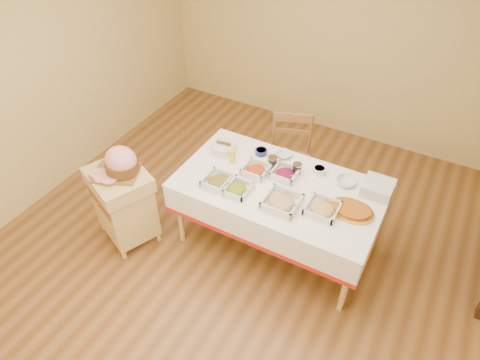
# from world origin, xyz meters

# --- Properties ---
(room_shell) EXTENTS (5.00, 5.00, 5.00)m
(room_shell) POSITION_xyz_m (0.00, 0.00, 1.30)
(room_shell) COLOR brown
(room_shell) RESTS_ON ground
(dining_table) EXTENTS (1.82, 1.02, 0.76)m
(dining_table) POSITION_xyz_m (0.30, 0.30, 0.60)
(dining_table) COLOR #DDBF79
(dining_table) RESTS_ON ground
(butcher_cart) EXTENTS (0.71, 0.66, 0.80)m
(butcher_cart) POSITION_xyz_m (-1.02, -0.32, 0.46)
(butcher_cart) COLOR #DDBF79
(butcher_cart) RESTS_ON ground
(dining_chair) EXTENTS (0.55, 0.54, 0.97)m
(dining_chair) POSITION_xyz_m (0.11, 0.99, 0.50)
(dining_chair) COLOR brown
(dining_chair) RESTS_ON ground
(ham_on_board) EXTENTS (0.41, 0.40, 0.27)m
(ham_on_board) POSITION_xyz_m (-0.98, -0.29, 0.92)
(ham_on_board) COLOR brown
(ham_on_board) RESTS_ON butcher_cart
(serving_dish_a) EXTENTS (0.25, 0.25, 0.11)m
(serving_dish_a) POSITION_xyz_m (-0.17, 0.04, 0.79)
(serving_dish_a) COLOR silver
(serving_dish_a) RESTS_ON dining_table
(serving_dish_b) EXTENTS (0.23, 0.23, 0.09)m
(serving_dish_b) POSITION_xyz_m (0.01, 0.04, 0.79)
(serving_dish_b) COLOR silver
(serving_dish_b) RESTS_ON dining_table
(serving_dish_c) EXTENTS (0.29, 0.29, 0.12)m
(serving_dish_c) POSITION_xyz_m (0.43, 0.07, 0.80)
(serving_dish_c) COLOR silver
(serving_dish_c) RESTS_ON dining_table
(serving_dish_d) EXTENTS (0.26, 0.26, 0.10)m
(serving_dish_d) POSITION_xyz_m (0.75, 0.17, 0.79)
(serving_dish_d) COLOR silver
(serving_dish_d) RESTS_ON dining_table
(serving_dish_e) EXTENTS (0.24, 0.22, 0.11)m
(serving_dish_e) POSITION_xyz_m (0.04, 0.34, 0.79)
(serving_dish_e) COLOR silver
(serving_dish_e) RESTS_ON dining_table
(serving_dish_f) EXTENTS (0.23, 0.22, 0.11)m
(serving_dish_f) POSITION_xyz_m (0.29, 0.43, 0.79)
(serving_dish_f) COLOR silver
(serving_dish_f) RESTS_ON dining_table
(small_bowl_left) EXTENTS (0.13, 0.13, 0.06)m
(small_bowl_left) POSITION_xyz_m (-0.37, 0.56, 0.79)
(small_bowl_left) COLOR silver
(small_bowl_left) RESTS_ON dining_table
(small_bowl_mid) EXTENTS (0.12, 0.12, 0.05)m
(small_bowl_mid) POSITION_xyz_m (-0.04, 0.62, 0.79)
(small_bowl_mid) COLOR navy
(small_bowl_mid) RESTS_ON dining_table
(small_bowl_right) EXTENTS (0.12, 0.12, 0.06)m
(small_bowl_right) POSITION_xyz_m (0.55, 0.62, 0.79)
(small_bowl_right) COLOR silver
(small_bowl_right) RESTS_ON dining_table
(bowl_white_imported) EXTENTS (0.19, 0.19, 0.04)m
(bowl_white_imported) POSITION_xyz_m (0.16, 0.70, 0.78)
(bowl_white_imported) COLOR silver
(bowl_white_imported) RESTS_ON dining_table
(bowl_small_imported) EXTENTS (0.18, 0.18, 0.05)m
(bowl_small_imported) POSITION_xyz_m (0.81, 0.59, 0.79)
(bowl_small_imported) COLOR silver
(bowl_small_imported) RESTS_ON dining_table
(preserve_jar_left) EXTENTS (0.09, 0.09, 0.12)m
(preserve_jar_left) POSITION_xyz_m (0.14, 0.49, 0.81)
(preserve_jar_left) COLOR silver
(preserve_jar_left) RESTS_ON dining_table
(preserve_jar_right) EXTENTS (0.08, 0.08, 0.11)m
(preserve_jar_right) POSITION_xyz_m (0.37, 0.52, 0.81)
(preserve_jar_right) COLOR silver
(preserve_jar_right) RESTS_ON dining_table
(mustard_bottle) EXTENTS (0.06, 0.06, 0.18)m
(mustard_bottle) POSITION_xyz_m (-0.22, 0.37, 0.84)
(mustard_bottle) COLOR yellow
(mustard_bottle) RESTS_ON dining_table
(bread_basket) EXTENTS (0.23, 0.23, 0.10)m
(bread_basket) POSITION_xyz_m (-0.38, 0.48, 0.80)
(bread_basket) COLOR silver
(bread_basket) RESTS_ON dining_table
(plate_stack) EXTENTS (0.25, 0.25, 0.11)m
(plate_stack) POSITION_xyz_m (1.08, 0.62, 0.81)
(plate_stack) COLOR silver
(plate_stack) RESTS_ON dining_table
(brass_platter) EXTENTS (0.37, 0.27, 0.05)m
(brass_platter) POSITION_xyz_m (0.96, 0.28, 0.78)
(brass_platter) COLOR gold
(brass_platter) RESTS_ON dining_table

